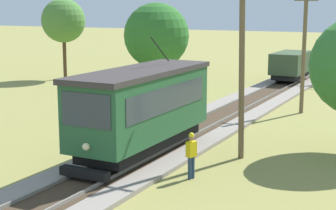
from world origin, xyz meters
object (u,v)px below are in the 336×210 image
Objects in this scene: utility_pole_mid at (304,48)px; utility_pole_near_tram at (242,62)px; red_tram at (142,107)px; second_worker at (191,153)px; tree_left_far at (63,21)px; tree_right_near at (156,36)px; freight_car at (291,65)px.

utility_pole_near_tram is at bearing -90.00° from utility_pole_mid.
second_worker is at bearing -28.01° from red_tram.
tree_left_far is at bearing 143.06° from utility_pole_near_tram.
utility_pole_mid is at bearing -19.73° from tree_right_near.
utility_pole_mid is 14.74m from second_worker.
freight_car is at bearing 107.28° from utility_pole_mid.
utility_pole_mid is at bearing -14.35° from tree_left_far.
freight_car is (-0.00, 24.94, -0.64)m from red_tram.
tree_right_near reaches higher than freight_car.
tree_left_far is at bearing 154.86° from second_worker.
freight_car is 0.68× the size of utility_pole_mid.
second_worker is 0.25× the size of tree_left_far.
freight_car is at bearing 90.01° from red_tram.
freight_car is at bearing 114.31° from second_worker.
utility_pole_mid reaches higher than second_worker.
utility_pole_mid reaches higher than red_tram.
utility_pole_mid is (3.77, 12.80, 1.75)m from red_tram.
red_tram is at bearing -89.99° from freight_car.
utility_pole_near_tram is 1.21× the size of tree_right_near.
freight_car is 11.86m from tree_right_near.
utility_pole_near_tram is 4.64m from second_worker.
red_tram is 1.11× the size of utility_pole_mid.
second_worker is at bearing -42.93° from tree_left_far.
tree_right_near is at bearing -138.38° from freight_car.
freight_car is 0.64× the size of utility_pole_near_tram.
tree_left_far is (-18.63, -6.40, 3.58)m from freight_car.
utility_pole_near_tram is 4.55× the size of second_worker.
red_tram is at bearing 169.78° from second_worker.
utility_pole_mid is 1.15× the size of tree_right_near.
utility_pole_near_tram reaches higher than red_tram.
tree_left_far is at bearing -161.03° from freight_car.
tree_left_far reaches higher than tree_right_near.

